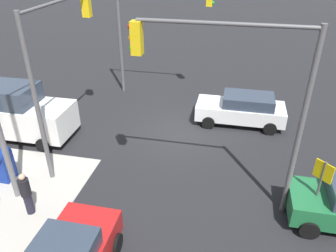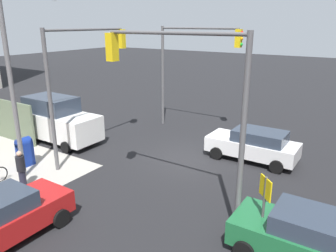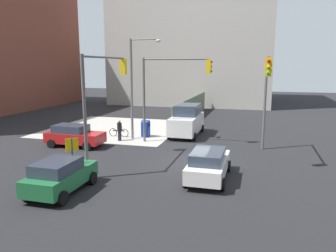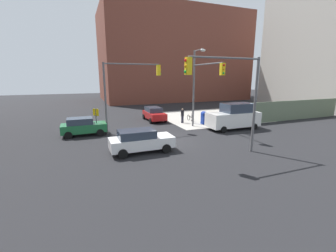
% 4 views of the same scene
% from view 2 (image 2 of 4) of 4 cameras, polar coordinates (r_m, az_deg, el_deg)
% --- Properties ---
extents(ground_plane, '(120.00, 120.00, 0.00)m').
position_cam_2_polar(ground_plane, '(16.98, 3.26, -5.70)').
color(ground_plane, black).
extents(traffic_signal_nw_corner, '(5.49, 0.36, 6.50)m').
position_cam_2_polar(traffic_signal_nw_corner, '(10.71, 2.77, 6.43)').
color(traffic_signal_nw_corner, '#59595B').
rests_on(traffic_signal_nw_corner, ground).
extents(traffic_signal_se_corner, '(5.51, 0.36, 6.50)m').
position_cam_2_polar(traffic_signal_se_corner, '(20.81, 3.98, 11.82)').
color(traffic_signal_se_corner, '#59595B').
rests_on(traffic_signal_se_corner, ground).
extents(traffic_signal_ne_corner, '(0.36, 5.34, 6.50)m').
position_cam_2_polar(traffic_signal_ne_corner, '(16.63, -14.70, 9.83)').
color(traffic_signal_ne_corner, '#59595B').
rests_on(traffic_signal_ne_corner, ground).
extents(street_lamp_corner, '(0.74, 2.65, 8.00)m').
position_cam_2_polar(street_lamp_corner, '(15.35, -24.61, 8.52)').
color(street_lamp_corner, slate).
rests_on(street_lamp_corner, ground).
extents(warning_sign_two_way, '(0.48, 0.48, 2.40)m').
position_cam_2_polar(warning_sign_two_way, '(10.41, 16.41, -12.30)').
color(warning_sign_two_way, '#4C4C4C').
rests_on(warning_sign_two_way, ground).
extents(mailbox_blue, '(0.56, 0.64, 1.43)m').
position_cam_2_polar(mailbox_blue, '(17.38, -23.68, -3.95)').
color(mailbox_blue, navy).
rests_on(mailbox_blue, ground).
extents(hatchback_green, '(3.88, 2.02, 1.62)m').
position_cam_2_polar(hatchback_green, '(10.66, 22.47, -17.26)').
color(hatchback_green, '#1E6638').
rests_on(hatchback_green, ground).
extents(sedan_red, '(2.02, 4.22, 1.62)m').
position_cam_2_polar(sedan_red, '(11.89, -27.08, -14.04)').
color(sedan_red, '#B21919').
rests_on(sedan_red, ground).
extents(sedan_white, '(4.47, 2.02, 1.62)m').
position_cam_2_polar(sedan_white, '(17.05, 14.72, -3.12)').
color(sedan_white, white).
rests_on(sedan_white, ground).
extents(van_white_delivery, '(5.40, 2.32, 2.62)m').
position_cam_2_polar(van_white_delivery, '(20.19, -18.87, 1.02)').
color(van_white_delivery, white).
rests_on(van_white_delivery, ground).
extents(pedestrian_crossing, '(0.36, 0.36, 1.68)m').
position_cam_2_polar(pedestrian_crossing, '(15.02, -24.18, -6.89)').
color(pedestrian_crossing, black).
rests_on(pedestrian_crossing, ground).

